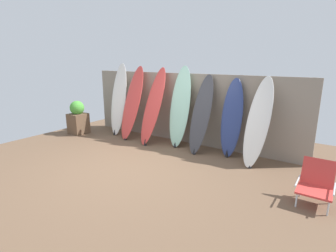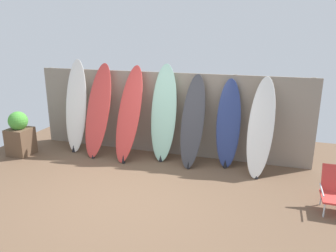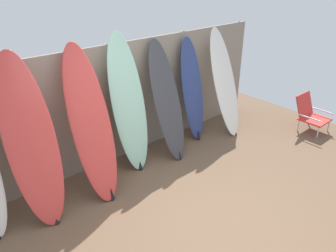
# 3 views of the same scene
# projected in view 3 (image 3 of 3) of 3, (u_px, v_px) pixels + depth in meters

# --- Properties ---
(ground) EXTENTS (7.68, 7.68, 0.00)m
(ground) POSITION_uv_depth(u_px,v_px,m) (209.00, 223.00, 3.93)
(ground) COLOR brown
(fence_back) EXTENTS (6.08, 0.11, 1.80)m
(fence_back) POSITION_uv_depth(u_px,v_px,m) (113.00, 105.00, 4.88)
(fence_back) COLOR gray
(fence_back) RESTS_ON ground
(surfboard_red_1) EXTENTS (0.64, 0.82, 1.98)m
(surfboard_red_1) POSITION_uv_depth(u_px,v_px,m) (31.00, 142.00, 3.70)
(surfboard_red_1) COLOR #D13D38
(surfboard_red_1) RESTS_ON ground
(surfboard_red_2) EXTENTS (0.62, 0.90, 1.96)m
(surfboard_red_2) POSITION_uv_depth(u_px,v_px,m) (91.00, 125.00, 4.12)
(surfboard_red_2) COLOR #D13D38
(surfboard_red_2) RESTS_ON ground
(surfboard_seafoam_3) EXTENTS (0.54, 0.51, 2.00)m
(surfboard_seafoam_3) POSITION_uv_depth(u_px,v_px,m) (129.00, 105.00, 4.65)
(surfboard_seafoam_3) COLOR #9ED6BC
(surfboard_seafoam_3) RESTS_ON ground
(surfboard_charcoal_4) EXTENTS (0.50, 0.72, 1.81)m
(surfboard_charcoal_4) POSITION_uv_depth(u_px,v_px,m) (167.00, 102.00, 5.00)
(surfboard_charcoal_4) COLOR #38383D
(surfboard_charcoal_4) RESTS_ON ground
(surfboard_navy_5) EXTENTS (0.49, 0.44, 1.75)m
(surfboard_navy_5) POSITION_uv_depth(u_px,v_px,m) (193.00, 91.00, 5.52)
(surfboard_navy_5) COLOR navy
(surfboard_navy_5) RESTS_ON ground
(surfboard_white_6) EXTENTS (0.55, 0.81, 1.82)m
(surfboard_white_6) POSITION_uv_depth(u_px,v_px,m) (225.00, 83.00, 5.75)
(surfboard_white_6) COLOR white
(surfboard_white_6) RESTS_ON ground
(beach_chair) EXTENTS (0.50, 0.55, 0.65)m
(beach_chair) POSITION_uv_depth(u_px,v_px,m) (310.00, 113.00, 6.01)
(beach_chair) COLOR silver
(beach_chair) RESTS_ON ground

